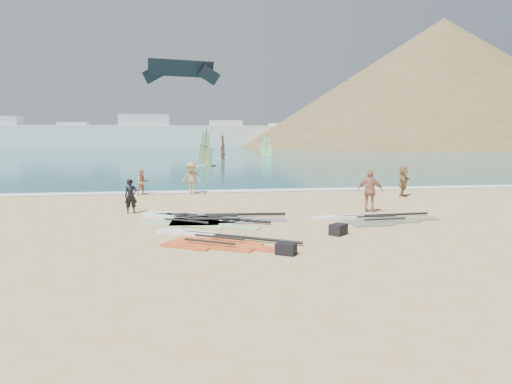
{
  "coord_description": "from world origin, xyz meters",
  "views": [
    {
      "loc": [
        -2.79,
        -14.06,
        3.3
      ],
      "look_at": [
        -0.1,
        4.0,
        1.0
      ],
      "focal_mm": 30.0,
      "sensor_mm": 36.0,
      "label": 1
    }
  ],
  "objects": [
    {
      "name": "gear_bag_near",
      "position": [
        2.12,
        -0.25,
        0.19
      ],
      "size": [
        0.73,
        0.72,
        0.38
      ],
      "primitive_type": "cube",
      "rotation": [
        0.0,
        0.0,
        0.72
      ],
      "color": "black",
      "rests_on": "ground"
    },
    {
      "name": "windsurfer_right",
      "position": [
        10.42,
        62.03,
        1.21
      ],
      "size": [
        2.28,
        2.2,
        4.08
      ],
      "rotation": [
        0.0,
        0.0,
        0.96
      ],
      "color": "white",
      "rests_on": "ground"
    },
    {
      "name": "rig_green",
      "position": [
        -3.05,
        3.17,
        0.05
      ],
      "size": [
        5.16,
        4.35,
        0.2
      ],
      "rotation": [
        0.0,
        0.0,
        -0.56
      ],
      "color": "#4EC936",
      "rests_on": "ground"
    },
    {
      "name": "person_wetsuit",
      "position": [
        -5.5,
        5.19,
        0.76
      ],
      "size": [
        0.64,
        0.52,
        1.52
      ],
      "primitive_type": "imported",
      "rotation": [
        0.0,
        0.0,
        0.31
      ],
      "color": "black",
      "rests_on": "ground"
    },
    {
      "name": "beachgoer_back",
      "position": [
        5.05,
        3.92,
        0.96
      ],
      "size": [
        1.22,
        0.95,
        1.93
      ],
      "primitive_type": "imported",
      "rotation": [
        0.0,
        0.0,
        2.65
      ],
      "color": "#B6765E",
      "rests_on": "ground"
    },
    {
      "name": "beachgoer_left",
      "position": [
        -5.71,
        11.5,
        0.75
      ],
      "size": [
        0.9,
        0.83,
        1.49
      ],
      "primitive_type": "imported",
      "rotation": [
        0.0,
        0.0,
        0.47
      ],
      "color": "tan",
      "rests_on": "ground"
    },
    {
      "name": "far_town",
      "position": [
        -15.72,
        150.0,
        4.49
      ],
      "size": [
        160.0,
        8.0,
        12.0
      ],
      "color": "white",
      "rests_on": "ground"
    },
    {
      "name": "ground",
      "position": [
        0.0,
        0.0,
        0.0
      ],
      "size": [
        300.0,
        300.0,
        0.0
      ],
      "primitive_type": "plane",
      "color": "tan",
      "rests_on": "ground"
    },
    {
      "name": "beachgoer_right",
      "position": [
        9.09,
        8.67,
        0.87
      ],
      "size": [
        1.38,
        1.6,
        1.74
      ],
      "primitive_type": "imported",
      "rotation": [
        0.0,
        0.0,
        0.93
      ],
      "color": "#976D46",
      "rests_on": "ground"
    },
    {
      "name": "surf_line",
      "position": [
        0.0,
        12.3,
        0.0
      ],
      "size": [
        300.0,
        1.2,
        0.04
      ],
      "primitive_type": "cube",
      "color": "white",
      "rests_on": "ground"
    },
    {
      "name": "windsurfer_centre",
      "position": [
        2.11,
        55.5,
        1.24
      ],
      "size": [
        2.39,
        2.7,
        4.19
      ],
      "rotation": [
        0.0,
        0.0,
        -0.31
      ],
      "color": "white",
      "rests_on": "ground"
    },
    {
      "name": "rig_grey",
      "position": [
        -2.44,
        3.3,
        0.05
      ],
      "size": [
        5.96,
        2.54,
        0.2
      ],
      "rotation": [
        0.0,
        0.0,
        -0.07
      ],
      "color": "#232326",
      "rests_on": "ground"
    },
    {
      "name": "windsurfer_left",
      "position": [
        -1.26,
        36.62,
        1.29
      ],
      "size": [
        2.42,
        2.54,
        4.42
      ],
      "rotation": [
        0.0,
        0.0,
        0.56
      ],
      "color": "white",
      "rests_on": "ground"
    },
    {
      "name": "headland_main",
      "position": [
        85.0,
        130.0,
        0.0
      ],
      "size": [
        143.0,
        143.0,
        45.0
      ],
      "primitive_type": "cone",
      "color": "olive",
      "rests_on": "ground"
    },
    {
      "name": "headland_minor",
      "position": [
        120.0,
        140.0,
        0.0
      ],
      "size": [
        70.0,
        70.0,
        28.0
      ],
      "primitive_type": "cone",
      "color": "olive",
      "rests_on": "ground"
    },
    {
      "name": "sea",
      "position": [
        0.0,
        132.0,
        0.0
      ],
      "size": [
        300.0,
        240.0,
        0.06
      ],
      "primitive_type": "cube",
      "color": "#0D5960",
      "rests_on": "ground"
    },
    {
      "name": "beachgoer_mid",
      "position": [
        -2.87,
        11.43,
        0.97
      ],
      "size": [
        1.43,
        1.13,
        1.94
      ],
      "primitive_type": "imported",
      "rotation": [
        0.0,
        0.0,
        -0.38
      ],
      "color": "tan",
      "rests_on": "ground"
    },
    {
      "name": "rig_orange",
      "position": [
        4.14,
        2.14,
        0.05
      ],
      "size": [
        5.17,
        2.08,
        0.2
      ],
      "rotation": [
        0.0,
        0.0,
        0.06
      ],
      "color": "orange",
      "rests_on": "ground"
    },
    {
      "name": "gear_bag_far",
      "position": [
        -0.19,
        -2.43,
        0.17
      ],
      "size": [
        0.67,
        0.62,
        0.33
      ],
      "primitive_type": "cube",
      "rotation": [
        0.0,
        0.0,
        -0.55
      ],
      "color": "black",
      "rests_on": "ground"
    },
    {
      "name": "rig_red",
      "position": [
        -2.33,
        -0.39,
        0.05
      ],
      "size": [
        4.63,
        3.77,
        0.2
      ],
      "rotation": [
        0.0,
        0.0,
        -0.53
      ],
      "color": "red",
      "rests_on": "ground"
    },
    {
      "name": "kitesurf_kite",
      "position": [
        -3.84,
        35.78,
        10.87
      ],
      "size": [
        8.6,
        2.28,
        2.7
      ],
      "rotation": [
        0.0,
        0.0,
        0.18
      ],
      "color": "black",
      "rests_on": "ground"
    }
  ]
}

